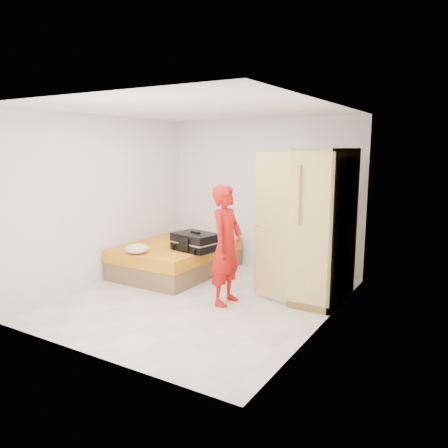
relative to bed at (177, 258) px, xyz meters
The scene contains 7 objects.
room 1.73m from the bed, 40.47° to the right, with size 4.00×4.02×2.60m.
bed is the anchor object (origin of this frame).
wardrobe 2.61m from the bed, ahead, with size 1.15×1.20×2.10m.
person 1.80m from the bed, 29.98° to the right, with size 0.59×0.39×1.63m, color red.
suitcase 0.69m from the bed, 22.35° to the right, with size 0.78×0.63×0.30m.
round_cushion 0.92m from the bed, 97.85° to the right, with size 0.37×0.37×0.14m, color beige.
pillow 0.91m from the bed, 82.76° to the left, with size 0.52×0.26×0.09m, color beige.
Camera 1 is at (3.35, -4.88, 2.11)m, focal length 35.00 mm.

